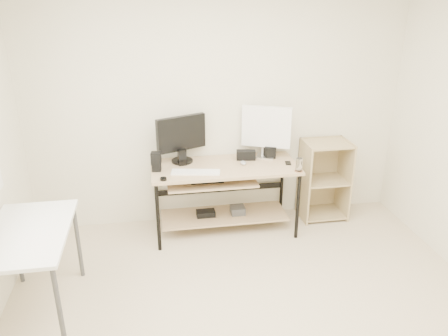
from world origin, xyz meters
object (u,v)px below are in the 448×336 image
object	(u,v)px
black_monitor	(181,136)
shelf_unit	(323,178)
desk	(222,184)
audio_controller	(182,158)
white_imac	(266,128)
side_table	(29,241)

from	to	relation	value
black_monitor	shelf_unit	bearing A→B (deg)	-23.21
desk	audio_controller	size ratio (longest dim) A/B	8.96
desk	white_imac	world-z (taller)	white_imac
white_imac	black_monitor	bearing A→B (deg)	-156.41
side_table	audio_controller	world-z (taller)	audio_controller
side_table	audio_controller	xyz separation A→B (m)	(1.25, 1.14, 0.16)
shelf_unit	desk	bearing A→B (deg)	-172.23
black_monitor	white_imac	size ratio (longest dim) A/B	0.93
audio_controller	black_monitor	bearing A→B (deg)	74.53
shelf_unit	black_monitor	distance (m)	1.68
white_imac	desk	bearing A→B (deg)	-137.24
side_table	audio_controller	bearing A→B (deg)	42.39
black_monitor	audio_controller	size ratio (longest dim) A/B	3.08
side_table	black_monitor	world-z (taller)	black_monitor
white_imac	audio_controller	xyz separation A→B (m)	(-0.90, -0.09, -0.24)
desk	side_table	bearing A→B (deg)	-147.35
side_table	black_monitor	size ratio (longest dim) A/B	1.94
shelf_unit	white_imac	distance (m)	0.92
black_monitor	side_table	bearing A→B (deg)	-158.17
desk	side_table	size ratio (longest dim) A/B	1.50
white_imac	audio_controller	world-z (taller)	white_imac
black_monitor	audio_controller	distance (m)	0.22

